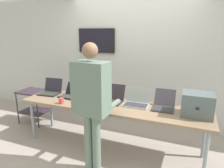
{
  "coord_description": "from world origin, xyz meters",
  "views": [
    {
      "loc": [
        1.13,
        -2.74,
        1.85
      ],
      "look_at": [
        -0.06,
        0.18,
        1.02
      ],
      "focal_mm": 32.23,
      "sensor_mm": 36.0,
      "label": 1
    }
  ],
  "objects_px": {
    "laptop_station_0": "(51,90)",
    "laptop_station_5": "(164,104)",
    "laptop_station_3": "(113,98)",
    "equipment_box": "(197,104)",
    "laptop_station_2": "(91,96)",
    "laptop_station_1": "(71,94)",
    "coffee_mug": "(61,101)",
    "storage_cart": "(34,102)",
    "workbench": "(111,108)",
    "laptop_station_4": "(137,101)",
    "person": "(92,97)"
  },
  "relations": [
    {
      "from": "laptop_station_3",
      "to": "storage_cart",
      "type": "xyz_separation_m",
      "value": [
        -1.81,
        0.13,
        -0.35
      ]
    },
    {
      "from": "workbench",
      "to": "equipment_box",
      "type": "distance_m",
      "value": 1.25
    },
    {
      "from": "coffee_mug",
      "to": "storage_cart",
      "type": "relative_size",
      "value": 0.13
    },
    {
      "from": "laptop_station_2",
      "to": "workbench",
      "type": "bearing_deg",
      "value": -17.06
    },
    {
      "from": "laptop_station_0",
      "to": "laptop_station_4",
      "type": "xyz_separation_m",
      "value": [
        1.63,
        0.02,
        -0.0
      ]
    },
    {
      "from": "equipment_box",
      "to": "person",
      "type": "height_order",
      "value": "person"
    },
    {
      "from": "laptop_station_3",
      "to": "coffee_mug",
      "type": "distance_m",
      "value": 0.82
    },
    {
      "from": "laptop_station_0",
      "to": "laptop_station_1",
      "type": "distance_m",
      "value": 0.44
    },
    {
      "from": "laptop_station_5",
      "to": "storage_cart",
      "type": "bearing_deg",
      "value": 177.41
    },
    {
      "from": "equipment_box",
      "to": "storage_cart",
      "type": "xyz_separation_m",
      "value": [
        -3.08,
        0.24,
        -0.45
      ]
    },
    {
      "from": "workbench",
      "to": "person",
      "type": "xyz_separation_m",
      "value": [
        -0.01,
        -0.62,
        0.36
      ]
    },
    {
      "from": "laptop_station_2",
      "to": "laptop_station_4",
      "type": "xyz_separation_m",
      "value": [
        0.79,
        0.02,
        0.01
      ]
    },
    {
      "from": "laptop_station_1",
      "to": "laptop_station_4",
      "type": "bearing_deg",
      "value": 1.41
    },
    {
      "from": "laptop_station_1",
      "to": "person",
      "type": "distance_m",
      "value": 1.12
    },
    {
      "from": "laptop_station_1",
      "to": "laptop_station_5",
      "type": "height_order",
      "value": "laptop_station_5"
    },
    {
      "from": "laptop_station_3",
      "to": "laptop_station_5",
      "type": "height_order",
      "value": "laptop_station_3"
    },
    {
      "from": "laptop_station_0",
      "to": "laptop_station_4",
      "type": "height_order",
      "value": "laptop_station_0"
    },
    {
      "from": "equipment_box",
      "to": "laptop_station_1",
      "type": "distance_m",
      "value": 2.05
    },
    {
      "from": "laptop_station_0",
      "to": "coffee_mug",
      "type": "relative_size",
      "value": 4.19
    },
    {
      "from": "equipment_box",
      "to": "laptop_station_2",
      "type": "bearing_deg",
      "value": 177.24
    },
    {
      "from": "equipment_box",
      "to": "person",
      "type": "xyz_separation_m",
      "value": [
        -1.24,
        -0.67,
        0.15
      ]
    },
    {
      "from": "laptop_station_0",
      "to": "laptop_station_1",
      "type": "xyz_separation_m",
      "value": [
        0.44,
        -0.01,
        -0.01
      ]
    },
    {
      "from": "laptop_station_3",
      "to": "person",
      "type": "height_order",
      "value": "person"
    },
    {
      "from": "laptop_station_0",
      "to": "coffee_mug",
      "type": "distance_m",
      "value": 0.63
    },
    {
      "from": "workbench",
      "to": "laptop_station_3",
      "type": "height_order",
      "value": "laptop_station_3"
    },
    {
      "from": "laptop_station_1",
      "to": "person",
      "type": "bearing_deg",
      "value": -42.57
    },
    {
      "from": "laptop_station_2",
      "to": "laptop_station_3",
      "type": "distance_m",
      "value": 0.38
    },
    {
      "from": "laptop_station_5",
      "to": "person",
      "type": "distance_m",
      "value": 1.14
    },
    {
      "from": "workbench",
      "to": "coffee_mug",
      "type": "height_order",
      "value": "coffee_mug"
    },
    {
      "from": "laptop_station_0",
      "to": "laptop_station_5",
      "type": "distance_m",
      "value": 2.04
    },
    {
      "from": "workbench",
      "to": "coffee_mug",
      "type": "xyz_separation_m",
      "value": [
        -0.75,
        -0.25,
        0.09
      ]
    },
    {
      "from": "laptop_station_5",
      "to": "laptop_station_3",
      "type": "bearing_deg",
      "value": -179.2
    },
    {
      "from": "laptop_station_1",
      "to": "laptop_station_0",
      "type": "bearing_deg",
      "value": 178.97
    },
    {
      "from": "laptop_station_1",
      "to": "coffee_mug",
      "type": "height_order",
      "value": "laptop_station_1"
    },
    {
      "from": "workbench",
      "to": "coffee_mug",
      "type": "bearing_deg",
      "value": -161.61
    },
    {
      "from": "laptop_station_3",
      "to": "person",
      "type": "distance_m",
      "value": 0.81
    },
    {
      "from": "equipment_box",
      "to": "person",
      "type": "distance_m",
      "value": 1.42
    },
    {
      "from": "laptop_station_0",
      "to": "person",
      "type": "height_order",
      "value": "person"
    },
    {
      "from": "laptop_station_4",
      "to": "person",
      "type": "xyz_separation_m",
      "value": [
        -0.38,
        -0.77,
        0.25
      ]
    },
    {
      "from": "coffee_mug",
      "to": "storage_cart",
      "type": "distance_m",
      "value": 1.26
    },
    {
      "from": "laptop_station_0",
      "to": "coffee_mug",
      "type": "bearing_deg",
      "value": -36.7
    },
    {
      "from": "equipment_box",
      "to": "laptop_station_1",
      "type": "xyz_separation_m",
      "value": [
        -2.04,
        0.07,
        -0.11
      ]
    },
    {
      "from": "laptop_station_0",
      "to": "laptop_station_4",
      "type": "relative_size",
      "value": 0.99
    },
    {
      "from": "laptop_station_0",
      "to": "laptop_station_3",
      "type": "distance_m",
      "value": 1.22
    },
    {
      "from": "laptop_station_2",
      "to": "laptop_station_3",
      "type": "bearing_deg",
      "value": 3.98
    },
    {
      "from": "laptop_station_2",
      "to": "coffee_mug",
      "type": "xyz_separation_m",
      "value": [
        -0.34,
        -0.38,
        -0.01
      ]
    },
    {
      "from": "laptop_station_1",
      "to": "coffee_mug",
      "type": "relative_size",
      "value": 4.07
    },
    {
      "from": "workbench",
      "to": "laptop_station_4",
      "type": "relative_size",
      "value": 7.76
    },
    {
      "from": "workbench",
      "to": "laptop_station_3",
      "type": "relative_size",
      "value": 8.04
    },
    {
      "from": "laptop_station_4",
      "to": "laptop_station_5",
      "type": "distance_m",
      "value": 0.41
    }
  ]
}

